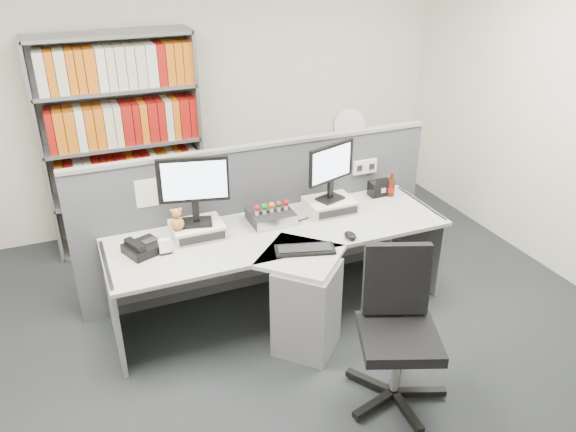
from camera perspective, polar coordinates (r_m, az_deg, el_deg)
name	(u,v)px	position (r m, az deg, el deg)	size (l,w,h in m)	color
ground	(324,372)	(4.12, 3.61, -15.35)	(5.50, 5.50, 0.00)	#2B2F33
room_shell	(333,124)	(3.22, 4.52, 9.14)	(5.04, 5.54, 2.72)	white
partition	(261,215)	(4.72, -2.75, 0.06)	(3.00, 0.08, 1.27)	#4D4F57
desk	(291,274)	(4.28, 0.28, -5.87)	(2.60, 1.20, 0.72)	#ADAEA8
monitor_riser_left	(197,230)	(4.28, -9.08, -1.36)	(0.38, 0.31, 0.10)	beige
monitor_riser_right	(330,205)	(4.62, 4.23, 1.09)	(0.38, 0.31, 0.10)	beige
monitor_left	(194,185)	(4.13, -9.43, 3.06)	(0.50, 0.21, 0.52)	black
monitor_right	(331,167)	(4.49, 4.35, 4.89)	(0.44, 0.21, 0.47)	black
desktop_pc	(271,216)	(4.44, -1.72, -0.03)	(0.33, 0.30, 0.09)	black
figurines	(272,206)	(4.38, -1.66, 0.99)	(0.29, 0.05, 0.09)	beige
keyboard	(305,249)	(4.04, 1.70, -3.37)	(0.45, 0.27, 0.03)	black
mouse	(350,235)	(4.23, 6.27, -1.95)	(0.08, 0.12, 0.05)	black
desk_phone	(143,248)	(4.14, -14.34, -3.09)	(0.31, 0.30, 0.11)	black
desk_calendar	(165,247)	(4.09, -12.26, -3.09)	(0.09, 0.07, 0.11)	black
plush_toy	(177,221)	(4.16, -11.06, -0.46)	(0.10, 0.10, 0.17)	#B57B3C
speaker	(380,188)	(4.94, 9.22, 2.79)	(0.19, 0.11, 0.13)	black
cola_bottle	(391,187)	(4.94, 10.30, 2.87)	(0.07, 0.07, 0.22)	#3F190A
shelving_unit	(123,147)	(5.49, -16.19, 6.65)	(1.41, 0.40, 2.00)	gray
filing_cabinet	(345,192)	(5.90, 5.74, 2.44)	(0.45, 0.61, 0.70)	gray
desk_fan	(348,128)	(5.66, 6.06, 8.74)	(0.31, 0.19, 0.53)	white
office_chair	(397,324)	(3.71, 10.91, -10.56)	(0.67, 0.68, 1.01)	silver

